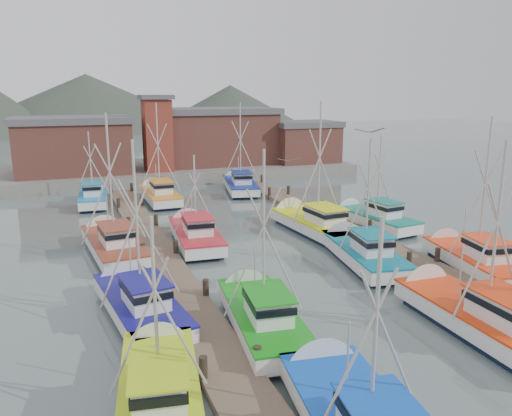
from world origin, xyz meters
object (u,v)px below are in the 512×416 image
object	(u,v)px
boat_1	(474,314)
boat_4	(260,314)
lookout_tower	(157,133)
boat_8	(194,233)
boat_12	(159,194)

from	to	relation	value
boat_1	boat_4	distance (m)	9.29
lookout_tower	boat_8	distance (m)	25.69
boat_4	boat_12	size ratio (longest dim) A/B	0.87
boat_1	boat_8	size ratio (longest dim) A/B	1.06
boat_1	boat_12	bearing A→B (deg)	106.20
lookout_tower	boat_4	xyz separation A→B (m)	(-2.53, -38.48, -4.87)
boat_1	boat_4	bearing A→B (deg)	160.13
boat_1	boat_12	size ratio (longest dim) A/B	0.95
boat_4	boat_8	world-z (taller)	boat_4
lookout_tower	boat_12	distance (m)	12.21
lookout_tower	boat_1	bearing A→B (deg)	-81.68
boat_4	boat_12	xyz separation A→B (m)	(0.50, 27.47, 0.00)
boat_1	boat_8	distance (m)	18.63
boat_12	boat_8	bearing A→B (deg)	-91.10
lookout_tower	boat_8	bearing A→B (deg)	-94.79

